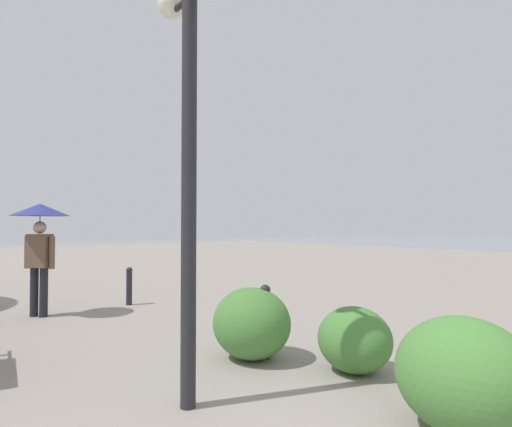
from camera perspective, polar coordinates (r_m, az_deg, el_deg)
lamppost at (r=4.03m, az=-8.98°, el=12.89°), size 0.98×0.28×3.96m
pedestrian at (r=8.57m, az=-27.08°, el=-1.67°), size 1.00×1.00×2.03m
bollard_near at (r=5.39m, az=1.25°, el=-14.11°), size 0.13×0.13×0.90m
bollard_mid at (r=9.22m, az=-16.70°, el=-9.22°), size 0.13×0.13×0.78m
shrub_low at (r=5.04m, az=13.12°, el=-16.19°), size 0.86×0.77×0.73m
shrub_round at (r=3.91m, az=26.22°, el=-18.98°), size 1.08×0.97×0.92m
shrub_wide at (r=5.37m, az=-0.61°, el=-14.54°), size 1.02×0.92×0.87m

